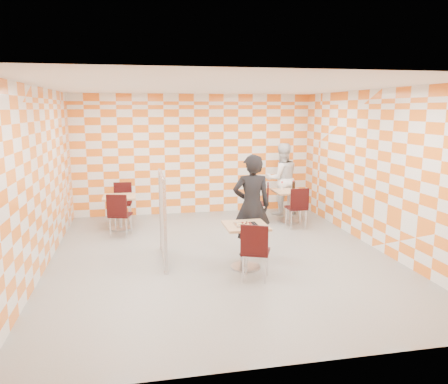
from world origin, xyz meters
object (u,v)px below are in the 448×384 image
Objects in this scene: chair_empty_near at (119,212)px; man_dark at (252,206)px; partition at (163,217)px; man_white at (282,179)px; soda_bottle at (294,185)px; sport_bottle at (282,186)px; main_table at (246,239)px; second_table at (289,201)px; empty_table at (120,207)px; chair_second_side at (263,199)px; chair_main_front at (255,248)px; chair_empty_far at (123,199)px; chair_second_front at (298,205)px.

man_dark reaches higher than chair_empty_near.
man_dark is (1.58, -0.03, 0.14)m from partition.
soda_bottle is at bearing 92.21° from man_white.
main_table is at bearing -118.96° from sport_bottle.
second_table is 3.88m from empty_table.
second_table is at bearing 34.98° from partition.
soda_bottle is at bearing 56.64° from main_table.
chair_second_side is (-0.60, 0.09, 0.04)m from second_table.
chair_main_front is 3.87m from sport_bottle.
chair_empty_far is 0.51× the size of man_white.
empty_table is at bearing 179.48° from soda_bottle.
chair_empty_far is 4.02× the size of soda_bottle.
soda_bottle is (4.03, -0.04, 0.34)m from empty_table.
soda_bottle is (0.15, 0.69, 0.31)m from chair_second_front.
soda_bottle is at bearing 34.55° from second_table.
chair_empty_near is 4.02× the size of soda_bottle.
chair_second_side is at bearing 10.43° from chair_empty_near.
chair_second_front is at bearing -102.11° from soda_bottle.
chair_second_front is at bearing -1.22° from chair_empty_near.
chair_second_side is (3.28, -0.04, 0.04)m from empty_table.
second_table and empty_table have the same top height.
main_table is 3.60m from empty_table.
chair_second_side and chair_empty_far have the same top height.
chair_empty_far is at bearing 169.94° from soda_bottle.
chair_empty_near reaches higher than empty_table.
second_table is 0.48× the size of partition.
chair_empty_near is at bearing 16.15° from man_white.
sport_bottle reaches higher than chair_second_front.
partition is 0.84× the size of man_dark.
chair_main_front is 1.27m from man_dark.
second_table is 0.40× the size of man_dark.
chair_empty_near is at bearing 133.60° from main_table.
man_white reaches higher than main_table.
partition is at bearing -142.02° from sport_bottle.
sport_bottle is at bearing 69.49° from man_white.
main_table is 0.60m from chair_main_front.
partition reaches higher than main_table.
man_white reaches higher than chair_empty_near.
chair_empty_near is (-3.88, -0.51, 0.04)m from second_table.
chair_main_front and chair_second_side have the same top height.
empty_table is at bearing 90.24° from chair_empty_near.
sport_bottle reaches higher than main_table.
main_table is 0.81× the size of chair_second_side.
partition is (-3.06, -1.55, 0.25)m from chair_second_front.
soda_bottle is at bearing 34.97° from partition.
chair_second_front is 4.62× the size of sport_bottle.
chair_main_front is 4.57m from man_white.
soda_bottle reaches higher than chair_empty_far.
chair_main_front is at bearing 82.88° from man_dark.
empty_table is 3.75× the size of sport_bottle.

